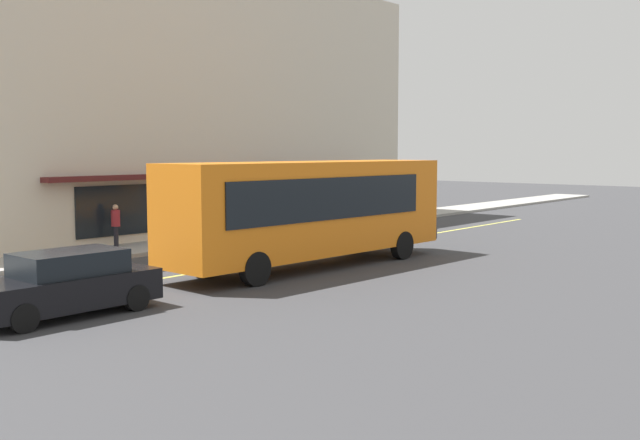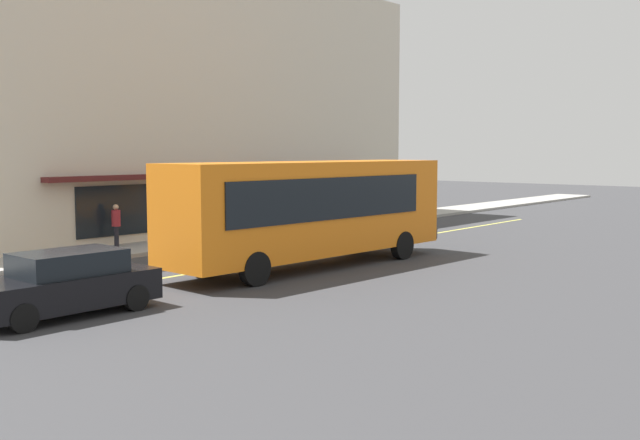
{
  "view_description": "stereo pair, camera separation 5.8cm",
  "coord_description": "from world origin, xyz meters",
  "px_view_note": "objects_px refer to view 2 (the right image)",
  "views": [
    {
      "loc": [
        -20.22,
        -17.75,
        3.88
      ],
      "look_at": [
        -2.22,
        -2.44,
        1.6
      ],
      "focal_mm": 40.83,
      "sensor_mm": 36.0,
      "label": 1
    },
    {
      "loc": [
        -20.18,
        -17.8,
        3.88
      ],
      "look_at": [
        -2.22,
        -2.44,
        1.6
      ],
      "focal_mm": 40.83,
      "sensor_mm": 36.0,
      "label": 2
    }
  ],
  "objects_px": {
    "traffic_light": "(292,179)",
    "car_silver": "(337,219)",
    "pedestrian_by_curb": "(116,221)",
    "bus": "(312,208)",
    "car_black": "(65,284)"
  },
  "relations": [
    {
      "from": "bus",
      "to": "car_silver",
      "type": "height_order",
      "value": "bus"
    },
    {
      "from": "traffic_light",
      "to": "car_silver",
      "type": "xyz_separation_m",
      "value": [
        0.89,
        -2.0,
        -1.79
      ]
    },
    {
      "from": "bus",
      "to": "car_silver",
      "type": "relative_size",
      "value": 2.61
    },
    {
      "from": "car_black",
      "to": "car_silver",
      "type": "relative_size",
      "value": 1.0
    },
    {
      "from": "bus",
      "to": "car_black",
      "type": "bearing_deg",
      "value": -178.38
    },
    {
      "from": "bus",
      "to": "traffic_light",
      "type": "bearing_deg",
      "value": 46.63
    },
    {
      "from": "bus",
      "to": "car_black",
      "type": "height_order",
      "value": "bus"
    },
    {
      "from": "car_black",
      "to": "car_silver",
      "type": "xyz_separation_m",
      "value": [
        16.68,
        5.34,
        0.0
      ]
    },
    {
      "from": "car_black",
      "to": "pedestrian_by_curb",
      "type": "height_order",
      "value": "pedestrian_by_curb"
    },
    {
      "from": "traffic_light",
      "to": "car_silver",
      "type": "height_order",
      "value": "traffic_light"
    },
    {
      "from": "traffic_light",
      "to": "car_silver",
      "type": "bearing_deg",
      "value": -66.07
    },
    {
      "from": "pedestrian_by_curb",
      "to": "car_silver",
      "type": "bearing_deg",
      "value": -19.44
    },
    {
      "from": "traffic_light",
      "to": "pedestrian_by_curb",
      "type": "relative_size",
      "value": 1.95
    },
    {
      "from": "bus",
      "to": "car_silver",
      "type": "bearing_deg",
      "value": 33.86
    },
    {
      "from": "car_silver",
      "to": "bus",
      "type": "bearing_deg",
      "value": -146.14
    }
  ]
}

